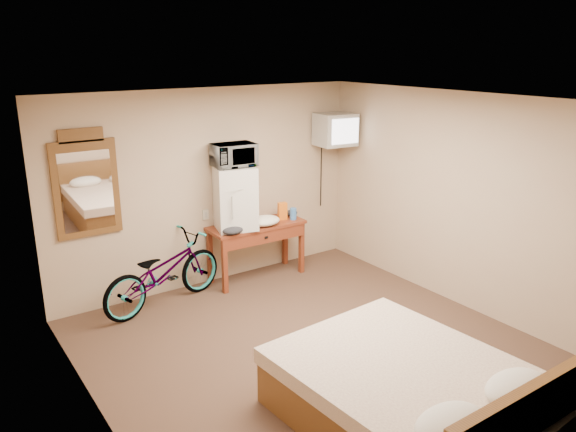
% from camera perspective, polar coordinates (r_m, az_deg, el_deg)
% --- Properties ---
extents(room, '(4.60, 4.64, 2.50)m').
position_cam_1_polar(room, '(5.30, 3.48, -2.13)').
color(room, '#402D20').
rests_on(room, ground).
extents(desk, '(1.29, 0.52, 0.75)m').
position_cam_1_polar(desk, '(7.34, -3.07, -1.82)').
color(desk, maroon).
rests_on(desk, floor).
extents(mini_fridge, '(0.59, 0.58, 0.80)m').
position_cam_1_polar(mini_fridge, '(7.07, -5.40, 1.86)').
color(mini_fridge, silver).
rests_on(mini_fridge, desk).
extents(microwave, '(0.54, 0.39, 0.29)m').
position_cam_1_polar(microwave, '(6.95, -5.53, 6.18)').
color(microwave, silver).
rests_on(microwave, mini_fridge).
extents(snack_bag, '(0.13, 0.09, 0.23)m').
position_cam_1_polar(snack_bag, '(7.48, -0.57, 0.51)').
color(snack_bag, orange).
rests_on(snack_bag, desk).
extents(blue_cup, '(0.09, 0.09, 0.16)m').
position_cam_1_polar(blue_cup, '(7.49, 0.53, 0.23)').
color(blue_cup, '#3974C4').
rests_on(blue_cup, desk).
extents(cloth_cream, '(0.41, 0.31, 0.13)m').
position_cam_1_polar(cloth_cream, '(7.25, -2.36, -0.48)').
color(cloth_cream, white).
rests_on(cloth_cream, desk).
extents(cloth_dark_a, '(0.27, 0.20, 0.10)m').
position_cam_1_polar(cloth_dark_a, '(6.94, -5.63, -1.45)').
color(cloth_dark_a, black).
rests_on(cloth_dark_a, desk).
extents(cloth_dark_b, '(0.17, 0.14, 0.08)m').
position_cam_1_polar(cloth_dark_b, '(7.67, 0.35, 0.33)').
color(cloth_dark_b, black).
rests_on(cloth_dark_b, desk).
extents(crt_television, '(0.55, 0.61, 0.44)m').
position_cam_1_polar(crt_television, '(7.79, 4.81, 8.75)').
color(crt_television, black).
rests_on(crt_television, room).
extents(wall_mirror, '(0.71, 0.04, 1.21)m').
position_cam_1_polar(wall_mirror, '(6.56, -19.83, 2.98)').
color(wall_mirror, brown).
rests_on(wall_mirror, room).
extents(bicycle, '(1.72, 0.94, 0.86)m').
position_cam_1_polar(bicycle, '(6.80, -12.57, -5.55)').
color(bicycle, black).
rests_on(bicycle, floor).
extents(bed, '(1.74, 2.23, 0.90)m').
position_cam_1_polar(bed, '(4.79, 13.17, -17.66)').
color(bed, brown).
rests_on(bed, floor).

